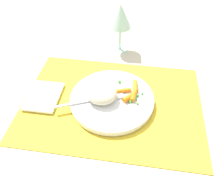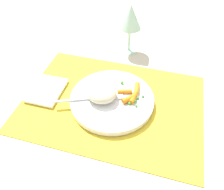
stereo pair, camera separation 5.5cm
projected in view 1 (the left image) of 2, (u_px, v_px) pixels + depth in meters
name	position (u px, v px, depth m)	size (l,w,h in m)	color
ground_plane	(112.00, 103.00, 0.66)	(2.40, 2.40, 0.00)	beige
placemat	(112.00, 102.00, 0.65)	(0.52, 0.37, 0.01)	gold
plate	(112.00, 99.00, 0.65)	(0.24, 0.24, 0.02)	white
rice_mound	(102.00, 94.00, 0.62)	(0.08, 0.07, 0.04)	beige
carrot_portion	(131.00, 92.00, 0.64)	(0.06, 0.09, 0.02)	orange
pea_scatter	(132.00, 95.00, 0.64)	(0.08, 0.09, 0.01)	green
fork	(96.00, 100.00, 0.63)	(0.19, 0.09, 0.01)	silver
wine_glass	(120.00, 17.00, 0.75)	(0.08, 0.08, 0.18)	#B2E0CC
napkin	(44.00, 96.00, 0.66)	(0.09, 0.12, 0.01)	white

